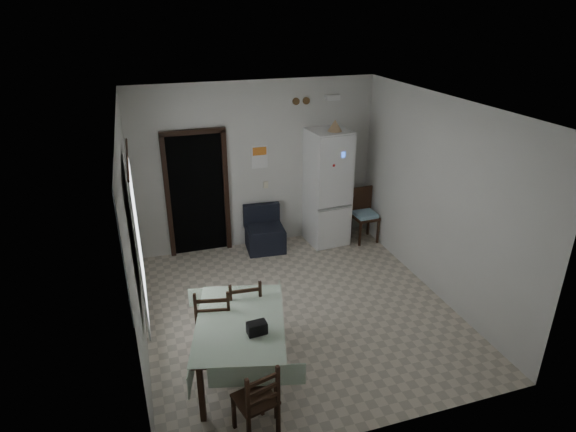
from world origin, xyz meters
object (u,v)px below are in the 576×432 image
(fridge, at_px, (328,188))
(navy_seat, at_px, (265,229))
(dining_table, at_px, (241,349))
(dining_chair_near_head, at_px, (255,398))
(corner_chair, at_px, (365,216))
(dining_chair_far_right, at_px, (244,309))
(dining_chair_far_left, at_px, (214,320))

(fridge, distance_m, navy_seat, 1.32)
(dining_table, bearing_deg, dining_chair_near_head, -78.56)
(fridge, distance_m, dining_chair_near_head, 4.51)
(fridge, xyz_separation_m, corner_chair, (0.67, -0.20, -0.54))
(dining_chair_far_right, xyz_separation_m, dining_chair_near_head, (-0.23, -1.45, -0.04))
(dining_table, distance_m, dining_chair_far_right, 0.64)
(dining_table, distance_m, dining_chair_near_head, 0.84)
(fridge, distance_m, corner_chair, 0.89)
(fridge, distance_m, dining_table, 3.81)
(dining_chair_far_left, bearing_deg, navy_seat, -106.34)
(dining_chair_near_head, bearing_deg, dining_chair_far_left, -96.83)
(dining_chair_near_head, bearing_deg, dining_chair_far_right, -113.38)
(fridge, relative_size, dining_table, 1.40)
(fridge, bearing_deg, dining_table, -131.57)
(navy_seat, distance_m, dining_chair_near_head, 4.00)
(dining_chair_near_head, bearing_deg, navy_seat, -121.24)
(fridge, height_order, dining_table, fridge)
(fridge, bearing_deg, dining_chair_far_right, -135.62)
(dining_chair_far_left, bearing_deg, fridge, -123.11)
(navy_seat, xyz_separation_m, dining_chair_far_left, (-1.33, -2.53, 0.12))
(corner_chair, height_order, dining_chair_near_head, corner_chair)
(fridge, distance_m, dining_chair_far_right, 3.22)
(fridge, relative_size, dining_chair_near_head, 2.32)
(navy_seat, bearing_deg, dining_chair_far_right, -106.68)
(dining_chair_far_left, bearing_deg, dining_chair_far_right, -149.30)
(corner_chair, height_order, dining_chair_far_left, dining_chair_far_left)
(navy_seat, height_order, corner_chair, corner_chair)
(dining_chair_far_left, relative_size, dining_chair_far_right, 1.04)
(corner_chair, relative_size, dining_chair_far_right, 1.00)
(corner_chair, distance_m, dining_table, 4.05)
(navy_seat, bearing_deg, corner_chair, -1.80)
(corner_chair, bearing_deg, dining_table, -138.52)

